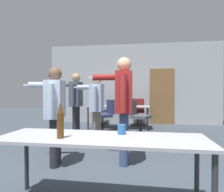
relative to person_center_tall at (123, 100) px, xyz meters
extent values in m
cube|color=#B2B5B7|center=(-0.09, 4.36, 0.45)|extent=(6.43, 0.10, 3.00)
cube|color=olive|center=(1.01, 4.30, -0.03)|extent=(0.90, 0.02, 2.05)
cube|color=#A8A8AD|center=(-0.09, -1.31, -0.33)|extent=(2.08, 0.65, 0.03)
cylinder|color=#2D2D33|center=(-1.07, -1.04, -0.70)|extent=(0.05, 0.05, 0.71)
cylinder|color=#2D2D33|center=(0.89, -1.04, -0.70)|extent=(0.05, 0.05, 0.71)
cube|color=#A8A8AD|center=(-0.47, 3.22, -0.33)|extent=(2.00, 0.78, 0.03)
cylinder|color=#2D2D33|center=(-1.41, 2.89, -0.70)|extent=(0.05, 0.05, 0.71)
cylinder|color=#2D2D33|center=(0.46, 2.89, -0.70)|extent=(0.05, 0.05, 0.71)
cylinder|color=#2D2D33|center=(-1.41, 3.55, -0.70)|extent=(0.05, 0.05, 0.71)
cylinder|color=#2D2D33|center=(0.46, 3.55, -0.70)|extent=(0.05, 0.05, 0.71)
cylinder|color=#3D4C75|center=(0.02, -0.10, -0.63)|extent=(0.14, 0.14, 0.85)
cylinder|color=#3D4C75|center=(0.01, 0.10, -0.63)|extent=(0.14, 0.14, 0.85)
cube|color=maroon|center=(0.02, 0.00, 0.13)|extent=(0.28, 0.47, 0.67)
sphere|color=#DBAD89|center=(0.02, 0.00, 0.58)|extent=(0.23, 0.23, 0.23)
cylinder|color=maroon|center=(0.03, -0.29, 0.11)|extent=(0.11, 0.11, 0.58)
cylinder|color=maroon|center=(-0.28, 0.28, 0.40)|extent=(0.58, 0.13, 0.11)
cube|color=white|center=(-0.60, 0.26, 0.40)|extent=(0.12, 0.04, 0.03)
cylinder|color=#28282D|center=(-1.42, 1.67, -0.65)|extent=(0.13, 0.13, 0.81)
cylinder|color=#28282D|center=(-1.41, 1.85, -0.65)|extent=(0.13, 0.13, 0.81)
cube|color=#4C5660|center=(-1.42, 1.76, 0.08)|extent=(0.25, 0.44, 0.64)
sphere|color=tan|center=(-1.42, 1.76, 0.51)|extent=(0.22, 0.22, 0.22)
cylinder|color=#4C5660|center=(-1.42, 1.49, 0.06)|extent=(0.10, 0.10, 0.55)
cylinder|color=#4C5660|center=(-1.69, 2.03, 0.34)|extent=(0.55, 0.11, 0.10)
cube|color=white|center=(-2.00, 2.03, 0.34)|extent=(0.12, 0.04, 0.03)
cylinder|color=slate|center=(-0.69, 0.95, -0.67)|extent=(0.14, 0.14, 0.76)
cylinder|color=slate|center=(-0.69, 1.14, -0.67)|extent=(0.14, 0.14, 0.76)
cube|color=silver|center=(-0.69, 1.05, 0.01)|extent=(0.27, 0.47, 0.60)
sphere|color=tan|center=(-0.69, 1.05, 0.42)|extent=(0.21, 0.21, 0.21)
cylinder|color=silver|center=(-0.68, 0.76, -0.01)|extent=(0.11, 0.11, 0.52)
cylinder|color=silver|center=(-0.96, 1.32, 0.25)|extent=(0.52, 0.13, 0.11)
cube|color=white|center=(-1.25, 1.31, 0.25)|extent=(0.12, 0.04, 0.03)
cylinder|color=#28282D|center=(-1.06, -0.33, -0.67)|extent=(0.14, 0.14, 0.77)
cylinder|color=#28282D|center=(-1.09, -0.14, -0.67)|extent=(0.14, 0.14, 0.77)
cube|color=silver|center=(-1.07, -0.24, 0.02)|extent=(0.32, 0.48, 0.60)
sphere|color=brown|center=(-1.07, -0.24, 0.42)|extent=(0.21, 0.21, 0.21)
cylinder|color=silver|center=(-1.02, -0.51, -0.01)|extent=(0.11, 0.11, 0.52)
cylinder|color=silver|center=(-1.38, -0.01, 0.25)|extent=(0.53, 0.20, 0.11)
cube|color=white|center=(-1.67, -0.07, 0.25)|extent=(0.12, 0.06, 0.03)
cylinder|color=black|center=(-0.85, 2.47, -1.04)|extent=(0.52, 0.52, 0.03)
cylinder|color=black|center=(-0.85, 2.47, -0.81)|extent=(0.06, 0.06, 0.42)
cube|color=navy|center=(-0.85, 2.47, -0.56)|extent=(0.64, 0.64, 0.08)
cube|color=navy|center=(-0.64, 2.62, -0.31)|extent=(0.30, 0.39, 0.42)
cylinder|color=black|center=(0.14, 3.95, -1.04)|extent=(0.52, 0.52, 0.03)
cylinder|color=black|center=(0.14, 3.95, -0.81)|extent=(0.06, 0.06, 0.43)
cube|color=maroon|center=(0.14, 3.95, -0.55)|extent=(0.47, 0.47, 0.08)
cube|color=maroon|center=(0.14, 3.69, -0.30)|extent=(0.44, 0.07, 0.42)
cylinder|color=black|center=(0.26, 2.37, -1.04)|extent=(0.52, 0.52, 0.03)
cylinder|color=black|center=(0.26, 2.37, -0.81)|extent=(0.06, 0.06, 0.42)
cube|color=#4C4C51|center=(0.26, 2.37, -0.56)|extent=(0.60, 0.60, 0.08)
cube|color=#4C4C51|center=(0.02, 2.47, -0.31)|extent=(0.23, 0.43, 0.42)
cylinder|color=black|center=(-1.25, 3.91, -1.04)|extent=(0.52, 0.52, 0.03)
cylinder|color=black|center=(-1.25, 3.91, -0.81)|extent=(0.06, 0.06, 0.42)
cube|color=navy|center=(-1.25, 3.91, -0.56)|extent=(0.51, 0.51, 0.08)
cube|color=navy|center=(-1.50, 3.89, -0.31)|extent=(0.11, 0.44, 0.42)
cylinder|color=#563314|center=(-0.47, -1.43, -0.20)|extent=(0.07, 0.07, 0.24)
cone|color=#563314|center=(-0.47, -1.43, -0.02)|extent=(0.06, 0.06, 0.11)
cylinder|color=gold|center=(-0.47, -1.43, 0.04)|extent=(0.03, 0.03, 0.01)
cylinder|color=#2866A3|center=(0.10, -1.15, -0.27)|extent=(0.09, 0.09, 0.10)
camera|label=1|loc=(0.32, -3.26, 0.13)|focal=32.00mm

